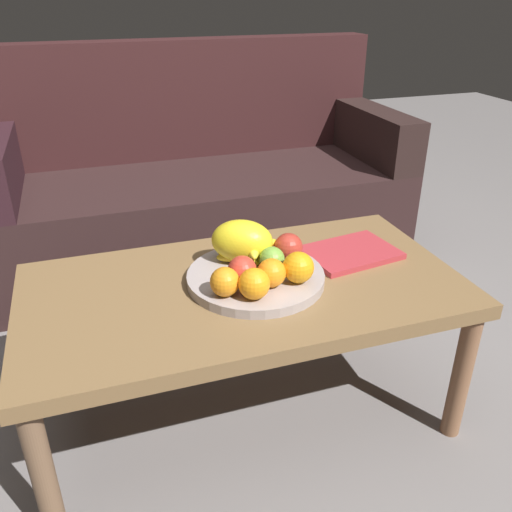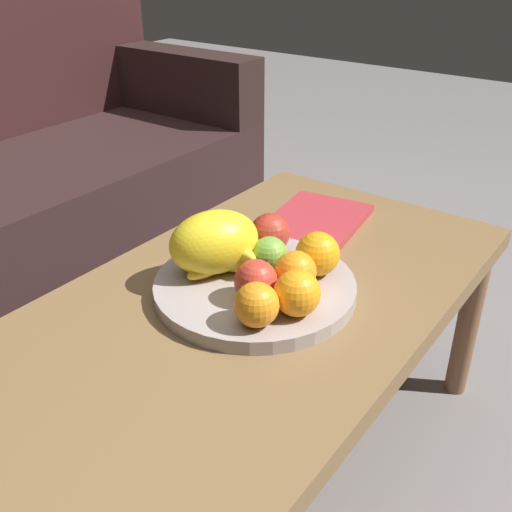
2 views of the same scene
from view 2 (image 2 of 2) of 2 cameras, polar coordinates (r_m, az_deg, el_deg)
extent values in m
plane|color=slate|center=(1.31, -0.97, -20.30)|extent=(8.00, 8.00, 0.00)
cube|color=brown|center=(1.03, -1.15, -5.27)|extent=(1.11, 0.59, 0.04)
cylinder|color=brown|center=(1.46, 19.64, -6.05)|extent=(0.05, 0.05, 0.39)
cylinder|color=brown|center=(1.63, 2.80, -0.35)|extent=(0.05, 0.05, 0.39)
cube|color=black|center=(2.25, -7.86, 16.30)|extent=(0.14, 0.70, 0.22)
cylinder|color=#A39795|center=(1.04, 0.00, -3.03)|extent=(0.35, 0.35, 0.03)
ellipsoid|color=yellow|center=(1.04, -4.03, 1.34)|extent=(0.20, 0.17, 0.11)
sphere|color=orange|center=(0.99, 3.80, -1.52)|extent=(0.07, 0.07, 0.07)
sphere|color=orange|center=(1.04, 5.92, 0.20)|extent=(0.08, 0.08, 0.08)
sphere|color=orange|center=(0.90, 0.04, -4.70)|extent=(0.07, 0.07, 0.07)
sphere|color=orange|center=(0.93, 3.95, -3.57)|extent=(0.07, 0.07, 0.07)
sphere|color=red|center=(0.96, -0.01, -2.41)|extent=(0.07, 0.07, 0.07)
sphere|color=#6FA439|center=(1.04, 1.51, 0.06)|extent=(0.06, 0.06, 0.06)
sphere|color=#AA3024|center=(1.11, 1.34, 2.21)|extent=(0.08, 0.08, 0.08)
ellipsoid|color=yellow|center=(1.05, -3.47, -0.58)|extent=(0.15, 0.05, 0.03)
ellipsoid|color=yellow|center=(1.06, -4.11, -0.36)|extent=(0.07, 0.15, 0.03)
ellipsoid|color=yellow|center=(1.06, -2.67, -0.49)|extent=(0.13, 0.13, 0.03)
ellipsoid|color=yellow|center=(1.05, -2.83, 1.09)|extent=(0.15, 0.04, 0.03)
ellipsoid|color=yellow|center=(1.05, -2.67, 1.12)|extent=(0.07, 0.15, 0.03)
cube|color=#AE3038|center=(1.29, 5.71, 3.34)|extent=(0.27, 0.21, 0.02)
camera|label=1|loc=(0.70, 101.06, 5.56)|focal=37.45mm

